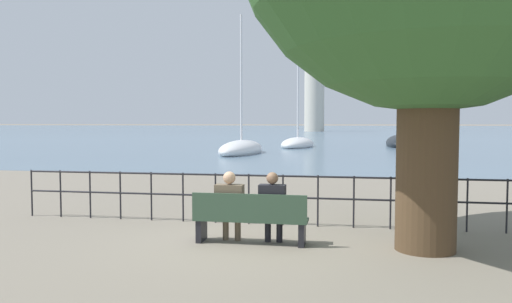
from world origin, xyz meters
name	(u,v)px	position (x,y,z in m)	size (l,w,h in m)	color
ground_plane	(251,243)	(0.00, 0.00, 0.00)	(1000.00, 1000.00, 0.00)	gray
harbor_water	(342,129)	(0.00, 161.05, 0.00)	(600.00, 300.00, 0.01)	slate
park_bench	(250,219)	(0.00, -0.07, 0.44)	(2.00, 0.45, 0.90)	#334C38
seated_person_left	(230,203)	(-0.38, 0.01, 0.69)	(0.50, 0.35, 1.26)	brown
seated_person_right	(273,205)	(0.38, 0.01, 0.69)	(0.46, 0.35, 1.26)	black
promenade_railing	(266,191)	(0.00, 1.62, 0.69)	(10.80, 0.04, 1.05)	black
sailboat_1	(241,149)	(-5.36, 24.30, 0.30)	(2.78, 7.22, 9.67)	white
sailboat_2	(298,144)	(-2.47, 33.60, 0.28)	(3.27, 6.45, 8.22)	white
sailboat_3	(398,142)	(6.22, 38.09, 0.31)	(3.11, 8.86, 9.58)	black
harbor_lighthouse	(314,95)	(-5.90, 107.85, 8.44)	(4.59, 4.59, 18.16)	beige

